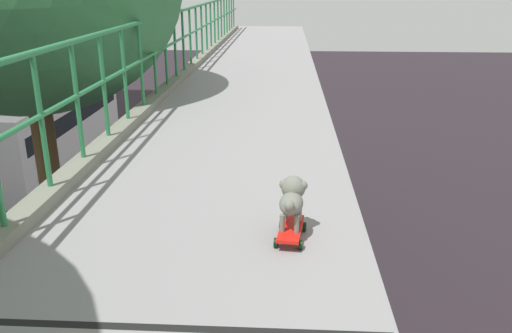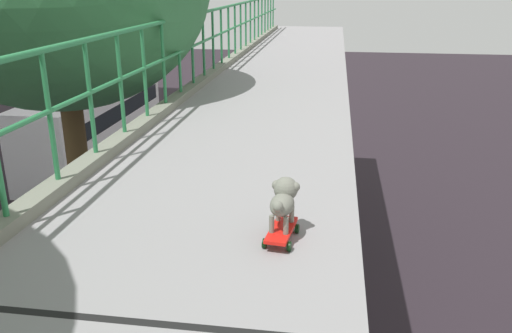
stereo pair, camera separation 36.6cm
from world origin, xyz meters
name	(u,v)px [view 2 (the right image)]	position (x,y,z in m)	size (l,w,h in m)	color
overpass_deck	(137,330)	(0.99, 0.00, 5.92)	(2.59, 37.82, 0.37)	gray
car_green_fifth	(61,271)	(-4.77, 8.71, 0.65)	(1.86, 4.37, 1.41)	#1D6B3F
city_bus	(96,121)	(-8.23, 18.74, 1.94)	(2.50, 10.26, 3.45)	white
toy_skateboard	(281,231)	(1.74, 0.88, 6.17)	(0.23, 0.44, 0.09)	red
small_dog	(284,198)	(1.74, 0.95, 6.39)	(0.21, 0.40, 0.33)	slate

